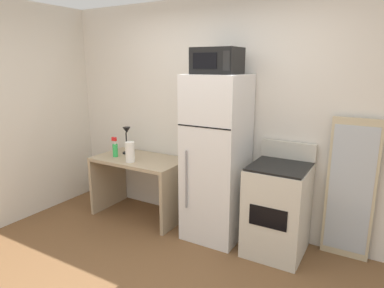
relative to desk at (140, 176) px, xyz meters
name	(u,v)px	position (x,y,z in m)	size (l,w,h in m)	color
wall_back_white	(224,116)	(0.95, 0.39, 0.78)	(5.00, 0.10, 2.60)	silver
desk	(140,176)	(0.00, 0.00, 0.00)	(1.12, 0.64, 0.75)	tan
desk_lamp	(127,136)	(-0.26, 0.08, 0.47)	(0.14, 0.12, 0.35)	black
spray_bottle	(115,149)	(-0.30, -0.09, 0.33)	(0.06, 0.06, 0.25)	green
paper_towel_roll	(130,152)	(0.01, -0.18, 0.35)	(0.11, 0.11, 0.24)	white
refrigerator	(216,159)	(1.04, 0.02, 0.37)	(0.59, 0.62, 1.78)	white
microwave	(217,61)	(1.04, 0.00, 1.39)	(0.46, 0.35, 0.26)	black
oven_range	(277,209)	(1.73, 0.02, -0.05)	(0.56, 0.61, 1.10)	beige
leaning_mirror	(350,190)	(2.35, 0.28, 0.18)	(0.44, 0.03, 1.40)	#C6B793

